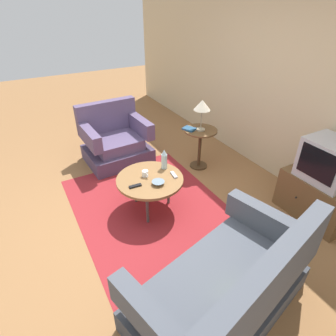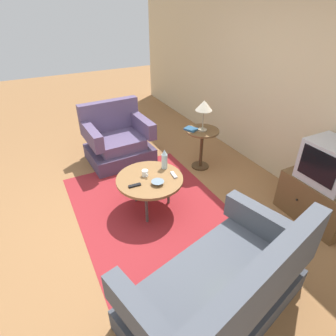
{
  "view_description": "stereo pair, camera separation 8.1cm",
  "coord_description": "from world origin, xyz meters",
  "px_view_note": "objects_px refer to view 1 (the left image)",
  "views": [
    {
      "loc": [
        2.53,
        -1.06,
        2.39
      ],
      "look_at": [
        -0.06,
        0.37,
        0.55
      ],
      "focal_mm": 30.04,
      "sensor_mm": 36.0,
      "label": 1
    },
    {
      "loc": [
        2.57,
        -0.99,
        2.39
      ],
      "look_at": [
        -0.06,
        0.37,
        0.55
      ],
      "focal_mm": 30.04,
      "sensor_mm": 36.0,
      "label": 2
    }
  ],
  "objects_px": {
    "coffee_table": "(150,180)",
    "vase": "(164,159)",
    "bowl": "(158,183)",
    "tv_remote_silver": "(174,175)",
    "tv_remote_dark": "(135,186)",
    "armchair": "(115,142)",
    "television": "(329,161)",
    "couch": "(227,288)",
    "mug": "(145,174)",
    "side_table": "(200,140)",
    "book": "(189,129)",
    "table_lamp": "(202,106)",
    "tv_stand": "(317,198)"
  },
  "relations": [
    {
      "from": "bowl",
      "to": "tv_remote_dark",
      "type": "bearing_deg",
      "value": -108.51
    },
    {
      "from": "vase",
      "to": "mug",
      "type": "height_order",
      "value": "vase"
    },
    {
      "from": "tv_remote_silver",
      "to": "book",
      "type": "relative_size",
      "value": 0.67
    },
    {
      "from": "mug",
      "to": "bowl",
      "type": "height_order",
      "value": "mug"
    },
    {
      "from": "armchair",
      "to": "book",
      "type": "distance_m",
      "value": 1.26
    },
    {
      "from": "vase",
      "to": "mug",
      "type": "distance_m",
      "value": 0.31
    },
    {
      "from": "table_lamp",
      "to": "bowl",
      "type": "bearing_deg",
      "value": -56.33
    },
    {
      "from": "vase",
      "to": "bowl",
      "type": "relative_size",
      "value": 1.75
    },
    {
      "from": "side_table",
      "to": "vase",
      "type": "xyz_separation_m",
      "value": [
        0.46,
        -0.87,
        0.14
      ]
    },
    {
      "from": "armchair",
      "to": "couch",
      "type": "relative_size",
      "value": 0.59
    },
    {
      "from": "coffee_table",
      "to": "armchair",
      "type": "bearing_deg",
      "value": 177.39
    },
    {
      "from": "tv_stand",
      "to": "book",
      "type": "bearing_deg",
      "value": -157.01
    },
    {
      "from": "armchair",
      "to": "bowl",
      "type": "distance_m",
      "value": 1.63
    },
    {
      "from": "side_table",
      "to": "book",
      "type": "relative_size",
      "value": 2.89
    },
    {
      "from": "tv_remote_silver",
      "to": "coffee_table",
      "type": "bearing_deg",
      "value": 80.55
    },
    {
      "from": "tv_remote_dark",
      "to": "tv_remote_silver",
      "type": "relative_size",
      "value": 0.99
    },
    {
      "from": "table_lamp",
      "to": "television",
      "type": "bearing_deg",
      "value": 19.98
    },
    {
      "from": "armchair",
      "to": "tv_remote_dark",
      "type": "relative_size",
      "value": 6.89
    },
    {
      "from": "couch",
      "to": "side_table",
      "type": "bearing_deg",
      "value": 46.33
    },
    {
      "from": "television",
      "to": "book",
      "type": "height_order",
      "value": "television"
    },
    {
      "from": "mug",
      "to": "couch",
      "type": "bearing_deg",
      "value": -0.99
    },
    {
      "from": "book",
      "to": "tv_remote_dark",
      "type": "bearing_deg",
      "value": -83.08
    },
    {
      "from": "table_lamp",
      "to": "vase",
      "type": "xyz_separation_m",
      "value": [
        0.45,
        -0.86,
        -0.42
      ]
    },
    {
      "from": "television",
      "to": "tv_remote_silver",
      "type": "distance_m",
      "value": 1.78
    },
    {
      "from": "mug",
      "to": "tv_remote_silver",
      "type": "distance_m",
      "value": 0.35
    },
    {
      "from": "coffee_table",
      "to": "television",
      "type": "xyz_separation_m",
      "value": [
        1.09,
        1.73,
        0.34
      ]
    },
    {
      "from": "tv_remote_silver",
      "to": "couch",
      "type": "bearing_deg",
      "value": 174.41
    },
    {
      "from": "side_table",
      "to": "television",
      "type": "bearing_deg",
      "value": 19.51
    },
    {
      "from": "armchair",
      "to": "couch",
      "type": "bearing_deg",
      "value": 85.0
    },
    {
      "from": "side_table",
      "to": "television",
      "type": "distance_m",
      "value": 1.8
    },
    {
      "from": "television",
      "to": "side_table",
      "type": "bearing_deg",
      "value": -160.49
    },
    {
      "from": "couch",
      "to": "vase",
      "type": "distance_m",
      "value": 1.74
    },
    {
      "from": "television",
      "to": "coffee_table",
      "type": "bearing_deg",
      "value": -122.2
    },
    {
      "from": "coffee_table",
      "to": "book",
      "type": "distance_m",
      "value": 1.21
    },
    {
      "from": "armchair",
      "to": "tv_stand",
      "type": "distance_m",
      "value": 3.04
    },
    {
      "from": "book",
      "to": "coffee_table",
      "type": "bearing_deg",
      "value": -80.58
    },
    {
      "from": "side_table",
      "to": "mug",
      "type": "xyz_separation_m",
      "value": [
        0.51,
        -1.17,
        0.05
      ]
    },
    {
      "from": "mug",
      "to": "bowl",
      "type": "bearing_deg",
      "value": 14.68
    },
    {
      "from": "book",
      "to": "bowl",
      "type": "bearing_deg",
      "value": -73.65
    },
    {
      "from": "television",
      "to": "vase",
      "type": "bearing_deg",
      "value": -129.65
    },
    {
      "from": "bowl",
      "to": "tv_remote_silver",
      "type": "bearing_deg",
      "value": 106.13
    },
    {
      "from": "tv_stand",
      "to": "bowl",
      "type": "bearing_deg",
      "value": -118.65
    },
    {
      "from": "tv_stand",
      "to": "bowl",
      "type": "xyz_separation_m",
      "value": [
        -0.93,
        -1.7,
        0.23
      ]
    },
    {
      "from": "mug",
      "to": "book",
      "type": "height_order",
      "value": "book"
    },
    {
      "from": "coffee_table",
      "to": "bowl",
      "type": "distance_m",
      "value": 0.17
    },
    {
      "from": "coffee_table",
      "to": "vase",
      "type": "xyz_separation_m",
      "value": [
        -0.12,
        0.27,
        0.16
      ]
    },
    {
      "from": "mug",
      "to": "bowl",
      "type": "xyz_separation_m",
      "value": [
        0.23,
        0.06,
        -0.02
      ]
    },
    {
      "from": "armchair",
      "to": "television",
      "type": "xyz_separation_m",
      "value": [
        2.55,
        1.67,
        0.46
      ]
    },
    {
      "from": "mug",
      "to": "vase",
      "type": "bearing_deg",
      "value": 100.86
    },
    {
      "from": "table_lamp",
      "to": "tv_remote_dark",
      "type": "relative_size",
      "value": 3.09
    }
  ]
}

